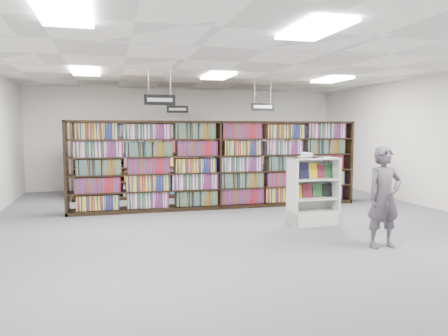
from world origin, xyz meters
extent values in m
plane|color=#55555A|center=(0.00, 0.00, 0.00)|extent=(12.00, 12.00, 0.00)
cube|color=white|center=(0.00, 0.00, 3.20)|extent=(10.00, 12.00, 0.10)
cube|color=silver|center=(0.00, 6.00, 1.60)|extent=(10.00, 0.10, 3.20)
cube|color=black|center=(0.00, 2.00, 1.05)|extent=(7.00, 0.60, 2.10)
cube|color=maroon|center=(0.00, 2.00, 1.05)|extent=(6.88, 0.42, 1.98)
cube|color=black|center=(0.00, 4.00, 1.05)|extent=(7.00, 0.60, 2.10)
cube|color=maroon|center=(0.00, 4.00, 1.05)|extent=(6.88, 0.42, 1.98)
cube|color=black|center=(0.00, 5.70, 1.05)|extent=(7.00, 0.60, 2.10)
cube|color=maroon|center=(0.00, 5.70, 1.05)|extent=(6.88, 0.42, 1.98)
cylinder|color=#B2B2B7|center=(-1.73, 1.00, 2.91)|extent=(0.01, 0.01, 0.58)
cylinder|color=#B2B2B7|center=(-1.27, 1.00, 2.91)|extent=(0.01, 0.01, 0.58)
cube|color=black|center=(-1.50, 1.00, 2.51)|extent=(0.65, 0.02, 0.22)
cube|color=silver|center=(-1.50, 0.99, 2.51)|extent=(0.52, 0.00, 0.08)
cylinder|color=#B2B2B7|center=(1.27, 3.00, 2.91)|extent=(0.01, 0.01, 0.58)
cylinder|color=#B2B2B7|center=(1.73, 3.00, 2.91)|extent=(0.01, 0.01, 0.58)
cube|color=black|center=(1.50, 3.00, 2.51)|extent=(0.65, 0.02, 0.22)
cube|color=silver|center=(1.50, 2.99, 2.51)|extent=(0.52, 0.00, 0.08)
cylinder|color=#B2B2B7|center=(-0.73, 5.00, 2.91)|extent=(0.01, 0.01, 0.58)
cylinder|color=#B2B2B7|center=(-0.27, 5.00, 2.91)|extent=(0.01, 0.01, 0.58)
cube|color=black|center=(-0.50, 5.00, 2.51)|extent=(0.65, 0.02, 0.22)
cube|color=silver|center=(-0.50, 4.99, 2.51)|extent=(0.52, 0.00, 0.08)
cube|color=white|center=(-3.00, -3.00, 3.16)|extent=(0.60, 1.20, 0.04)
cube|color=white|center=(0.00, -3.00, 3.16)|extent=(0.60, 1.20, 0.04)
cube|color=white|center=(-3.00, 2.00, 3.16)|extent=(0.60, 1.20, 0.04)
cube|color=white|center=(0.00, 2.00, 3.16)|extent=(0.60, 1.20, 0.04)
cube|color=white|center=(3.00, 2.00, 3.16)|extent=(0.60, 1.20, 0.04)
cube|color=silver|center=(1.36, -0.35, 0.14)|extent=(0.97, 0.50, 0.29)
cube|color=silver|center=(0.90, -0.36, 0.67)|extent=(0.05, 0.48, 1.34)
cube|color=silver|center=(1.82, -0.34, 0.67)|extent=(0.05, 0.48, 1.34)
cube|color=silver|center=(1.36, -0.12, 0.67)|extent=(0.96, 0.05, 1.34)
cube|color=silver|center=(1.36, -0.35, 1.33)|extent=(0.97, 0.50, 0.03)
cube|color=silver|center=(1.36, -0.35, 0.53)|extent=(0.89, 0.46, 0.02)
cube|color=silver|center=(1.36, -0.35, 0.91)|extent=(0.89, 0.46, 0.02)
cube|color=black|center=(1.00, -0.31, 1.07)|extent=(0.19, 0.07, 0.29)
cube|color=#16193A|center=(1.18, -0.30, 1.07)|extent=(0.19, 0.07, 0.29)
cube|color=yellow|center=(1.36, -0.30, 1.07)|extent=(0.19, 0.07, 0.29)
cube|color=maroon|center=(1.54, -0.29, 1.07)|extent=(0.19, 0.07, 0.29)
cube|color=#205528|center=(1.72, -0.29, 1.07)|extent=(0.19, 0.07, 0.29)
cube|color=yellow|center=(1.02, -0.31, 0.67)|extent=(0.21, 0.06, 0.27)
cube|color=maroon|center=(1.25, -0.30, 0.67)|extent=(0.21, 0.06, 0.27)
cube|color=#205528|center=(1.47, -0.30, 0.67)|extent=(0.21, 0.06, 0.27)
cube|color=black|center=(1.70, -0.29, 0.67)|extent=(0.21, 0.06, 0.27)
cube|color=black|center=(1.23, -0.35, 1.35)|extent=(0.58, 0.38, 0.01)
cube|color=white|center=(1.10, -0.35, 1.36)|extent=(0.28, 0.32, 0.05)
cube|color=white|center=(1.36, -0.35, 1.36)|extent=(0.27, 0.32, 0.06)
cylinder|color=white|center=(1.21, -0.35, 1.40)|extent=(0.13, 0.29, 0.10)
imported|color=#4E4853|center=(1.67, -2.19, 0.81)|extent=(0.59, 0.39, 1.63)
camera|label=1|loc=(-2.58, -8.19, 1.89)|focal=35.00mm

